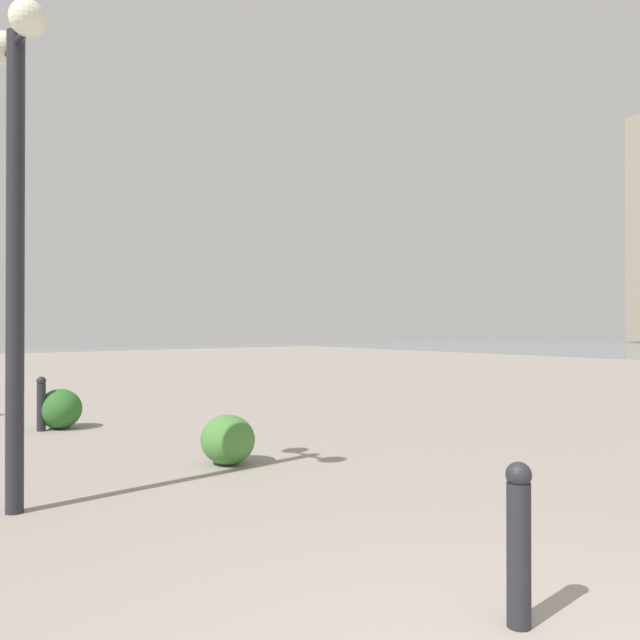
# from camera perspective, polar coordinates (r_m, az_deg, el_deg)

# --- Properties ---
(lamppost) EXTENTS (0.98, 0.28, 3.98)m
(lamppost) POSITION_cam_1_polar(r_m,az_deg,el_deg) (5.93, -24.82, 10.82)
(lamppost) COLOR #232328
(lamppost) RESTS_ON ground
(bollard_near) EXTENTS (0.13, 0.13, 0.82)m
(bollard_near) POSITION_cam_1_polar(r_m,az_deg,el_deg) (3.60, 16.80, -17.80)
(bollard_near) COLOR #232328
(bollard_near) RESTS_ON ground
(bollard_mid) EXTENTS (0.13, 0.13, 0.77)m
(bollard_mid) POSITION_cam_1_polar(r_m,az_deg,el_deg) (10.20, -22.94, -6.58)
(bollard_mid) COLOR #232328
(bollard_mid) RESTS_ON ground
(shrub_low) EXTENTS (0.63, 0.57, 0.53)m
(shrub_low) POSITION_cam_1_polar(r_m,az_deg,el_deg) (7.28, -7.98, -10.20)
(shrub_low) COLOR #477F38
(shrub_low) RESTS_ON ground
(shrub_round) EXTENTS (0.68, 0.61, 0.58)m
(shrub_round) POSITION_cam_1_polar(r_m,az_deg,el_deg) (10.34, -21.56, -7.15)
(shrub_round) COLOR #2D6628
(shrub_round) RESTS_ON ground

